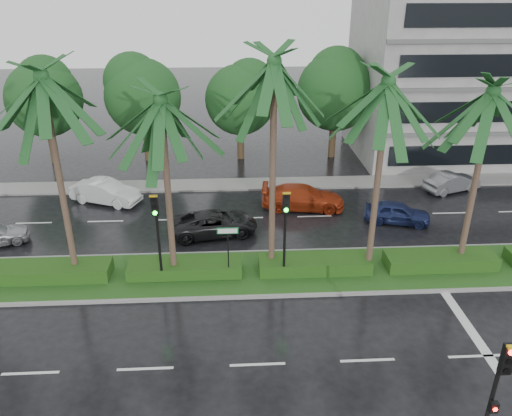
{
  "coord_description": "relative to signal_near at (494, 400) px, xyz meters",
  "views": [
    {
      "loc": [
        -0.81,
        -18.83,
        12.65
      ],
      "look_at": [
        0.3,
        1.5,
        3.18
      ],
      "focal_mm": 35.0,
      "sensor_mm": 36.0,
      "label": 1
    }
  ],
  "objects": [
    {
      "name": "ground",
      "position": [
        -6.0,
        9.39,
        -2.5
      ],
      "size": [
        120.0,
        120.0,
        0.0
      ],
      "primitive_type": "plane",
      "color": "black",
      "rests_on": "ground"
    },
    {
      "name": "far_sidewalk",
      "position": [
        -6.0,
        21.39,
        -2.44
      ],
      "size": [
        40.0,
        2.0,
        0.12
      ],
      "primitive_type": "cube",
      "color": "slate",
      "rests_on": "ground"
    },
    {
      "name": "median",
      "position": [
        -6.0,
        10.39,
        -2.42
      ],
      "size": [
        36.0,
        4.0,
        0.15
      ],
      "color": "gray",
      "rests_on": "ground"
    },
    {
      "name": "hedge",
      "position": [
        -6.0,
        10.39,
        -2.05
      ],
      "size": [
        35.2,
        1.4,
        0.6
      ],
      "color": "#1A4413",
      "rests_on": "median"
    },
    {
      "name": "lane_markings",
      "position": [
        -2.96,
        8.96,
        -2.5
      ],
      "size": [
        34.0,
        13.06,
        0.01
      ],
      "color": "silver",
      "rests_on": "ground"
    },
    {
      "name": "palm_row",
      "position": [
        -7.25,
        10.41,
        5.72
      ],
      "size": [
        26.3,
        4.2,
        10.3
      ],
      "color": "#483529",
      "rests_on": "median"
    },
    {
      "name": "signal_near",
      "position": [
        0.0,
        0.0,
        0.0
      ],
      "size": [
        0.34,
        0.45,
        4.36
      ],
      "color": "black",
      "rests_on": "near_sidewalk"
    },
    {
      "name": "signal_median_left",
      "position": [
        -10.0,
        9.69,
        0.49
      ],
      "size": [
        0.34,
        0.42,
        4.36
      ],
      "color": "black",
      "rests_on": "median"
    },
    {
      "name": "signal_median_right",
      "position": [
        -4.5,
        9.69,
        0.49
      ],
      "size": [
        0.34,
        0.42,
        4.36
      ],
      "color": "black",
      "rests_on": "median"
    },
    {
      "name": "street_sign",
      "position": [
        -7.0,
        9.87,
        -0.38
      ],
      "size": [
        0.95,
        0.09,
        2.6
      ],
      "color": "black",
      "rests_on": "median"
    },
    {
      "name": "bg_trees",
      "position": [
        -5.57,
        26.98,
        2.57
      ],
      "size": [
        33.44,
        5.68,
        8.2
      ],
      "color": "#3C2A1B",
      "rests_on": "ground"
    },
    {
      "name": "building",
      "position": [
        11.0,
        27.39,
        3.5
      ],
      "size": [
        16.0,
        10.0,
        12.0
      ],
      "primitive_type": "cube",
      "color": "gray",
      "rests_on": "ground"
    },
    {
      "name": "car_white",
      "position": [
        -14.47,
        19.04,
        -1.79
      ],
      "size": [
        2.98,
        4.55,
        1.42
      ],
      "primitive_type": "imported",
      "rotation": [
        0.0,
        0.0,
        1.19
      ],
      "color": "silver",
      "rests_on": "ground"
    },
    {
      "name": "car_darkgrey",
      "position": [
        -7.75,
        14.56,
        -1.86
      ],
      "size": [
        2.84,
        4.89,
        1.28
      ],
      "primitive_type": "imported",
      "rotation": [
        0.0,
        0.0,
        1.73
      ],
      "color": "black",
      "rests_on": "ground"
    },
    {
      "name": "car_red",
      "position": [
        -2.53,
        17.58,
        -1.79
      ],
      "size": [
        2.59,
        5.11,
        1.42
      ],
      "primitive_type": "imported",
      "rotation": [
        0.0,
        0.0,
        1.44
      ],
      "color": "#9C2D11",
      "rests_on": "ground"
    },
    {
      "name": "car_blue",
      "position": [
        2.5,
        15.37,
        -1.89
      ],
      "size": [
        2.38,
        3.87,
        1.23
      ],
      "primitive_type": "imported",
      "rotation": [
        0.0,
        0.0,
        1.3
      ],
      "color": "navy",
      "rests_on": "ground"
    },
    {
      "name": "car_grey",
      "position": [
        7.44,
        19.68,
        -1.88
      ],
      "size": [
        2.56,
        4.0,
        1.24
      ],
      "primitive_type": "imported",
      "rotation": [
        0.0,
        0.0,
        1.93
      ],
      "color": "#5D5E62",
      "rests_on": "ground"
    }
  ]
}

